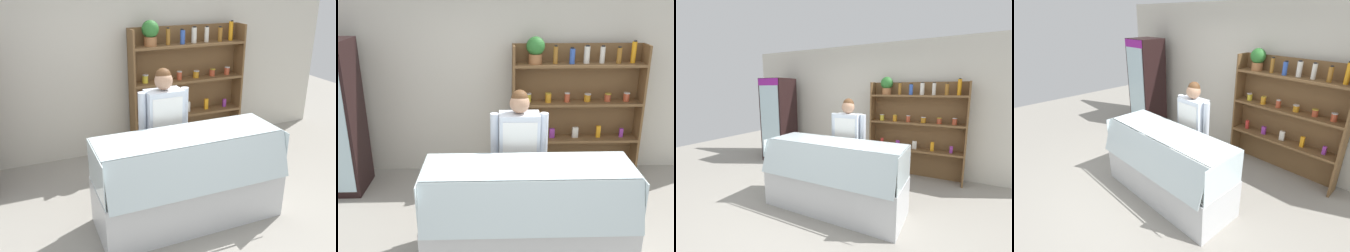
{
  "view_description": "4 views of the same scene",
  "coord_description": "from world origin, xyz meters",
  "views": [
    {
      "loc": [
        -1.56,
        -3.11,
        2.52
      ],
      "look_at": [
        -0.0,
        0.65,
        0.91
      ],
      "focal_mm": 40.0,
      "sensor_mm": 36.0,
      "label": 1
    },
    {
      "loc": [
        -0.31,
        -3.03,
        2.58
      ],
      "look_at": [
        -0.19,
        0.62,
        1.22
      ],
      "focal_mm": 40.0,
      "sensor_mm": 36.0,
      "label": 2
    },
    {
      "loc": [
        1.54,
        -2.6,
        1.74
      ],
      "look_at": [
        -0.09,
        0.59,
        1.15
      ],
      "focal_mm": 24.0,
      "sensor_mm": 36.0,
      "label": 3
    },
    {
      "loc": [
        2.46,
        -1.99,
        2.47
      ],
      "look_at": [
        -0.17,
        0.55,
        0.91
      ],
      "focal_mm": 28.0,
      "sensor_mm": 36.0,
      "label": 4
    }
  ],
  "objects": [
    {
      "name": "shelving_unit",
      "position": [
        0.77,
        1.9,
        1.1
      ],
      "size": [
        1.78,
        0.29,
        1.99
      ],
      "color": "brown",
      "rests_on": "ground"
    },
    {
      "name": "ground_plane",
      "position": [
        0.0,
        0.0,
        0.0
      ],
      "size": [
        12.0,
        12.0,
        0.0
      ],
      "primitive_type": "plane",
      "color": "gray"
    },
    {
      "name": "deli_display_case",
      "position": [
        0.0,
        0.08,
        0.31
      ],
      "size": [
        2.01,
        0.8,
        1.01
      ],
      "color": "silver",
      "rests_on": "ground"
    },
    {
      "name": "back_wall",
      "position": [
        0.0,
        2.15,
        1.35
      ],
      "size": [
        6.8,
        0.1,
        2.7
      ],
      "primitive_type": "cube",
      "color": "beige",
      "rests_on": "ground"
    },
    {
      "name": "shop_clerk",
      "position": [
        -0.05,
        0.66,
        0.94
      ],
      "size": [
        0.61,
        0.25,
        1.6
      ],
      "color": "#4C4233",
      "rests_on": "ground"
    }
  ]
}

